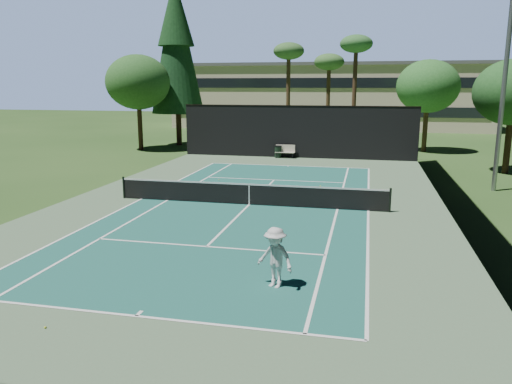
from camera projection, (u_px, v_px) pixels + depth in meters
The scene contains 21 objects.
ground at pixel (249, 205), 23.48m from camera, with size 160.00×160.00×0.00m, color #28491B.
apron_slab at pixel (249, 205), 23.47m from camera, with size 18.00×32.00×0.01m, color #52714F.
court_surface at pixel (249, 205), 23.47m from camera, with size 10.97×23.77×0.01m, color #1C5B50.
court_lines at pixel (249, 205), 23.47m from camera, with size 11.07×23.87×0.01m.
tennis_net at pixel (249, 193), 23.36m from camera, with size 12.90×0.10×1.10m.
fence at pixel (249, 163), 23.12m from camera, with size 18.04×32.05×4.03m.
player at pixel (275, 258), 13.76m from camera, with size 1.11×0.64×1.73m, color silver.
tennis_ball_a at pixel (45, 327), 11.54m from camera, with size 0.06×0.06×0.06m, color #C0D12F.
tennis_ball_b at pixel (260, 190), 26.69m from camera, with size 0.07×0.07×0.07m, color #DCF337.
tennis_ball_c at pixel (320, 186), 27.70m from camera, with size 0.07×0.07×0.07m, color gold.
tennis_ball_d at pixel (219, 180), 29.54m from camera, with size 0.07×0.07×0.07m, color #C0CD2E.
park_bench at pixel (285, 151), 38.54m from camera, with size 1.50×0.45×1.02m.
trash_bin at pixel (278, 152), 38.64m from camera, with size 0.56×0.56×0.95m.
pine_tree at pixel (176, 40), 45.02m from camera, with size 4.80×4.80×15.00m.
palm_a at pixel (289, 55), 45.09m from camera, with size 2.80×2.80×9.32m.
palm_b at pixel (329, 65), 46.42m from camera, with size 2.80×2.80×8.42m.
palm_c at pixel (356, 49), 42.77m from camera, with size 2.80×2.80×9.77m.
decid_tree_a at pixel (428, 86), 41.20m from camera, with size 5.12×5.12×7.62m.
decid_tree_c at pixel (138, 82), 42.43m from camera, with size 5.44×5.44×8.09m.
campus_building at pixel (329, 95), 66.47m from camera, with size 40.50×12.50×8.30m.
light_pole at pixel (506, 66), 25.29m from camera, with size 0.90×0.25×12.22m.
Camera 1 is at (5.29, -22.21, 5.52)m, focal length 35.00 mm.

